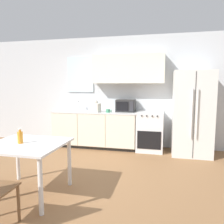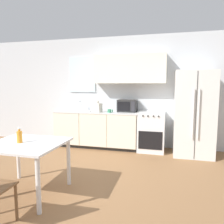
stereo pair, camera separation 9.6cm
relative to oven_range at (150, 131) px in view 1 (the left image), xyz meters
The scene contains 11 objects.
ground_plane 2.21m from the oven_range, 116.39° to the right, with size 12.00×12.00×0.00m, color olive.
wall_back 1.38m from the oven_range, 161.09° to the left, with size 12.00×0.38×2.70m.
kitchen_counter 1.33m from the oven_range, behind, with size 2.06×0.64×0.89m.
oven_range is the anchor object (origin of this frame).
refrigerator 1.01m from the oven_range, ahead, with size 0.81×0.81×1.82m.
kitchen_sink 1.87m from the oven_range, behind, with size 0.72×0.40×0.24m.
microwave 0.83m from the oven_range, behind, with size 0.44×0.38×0.29m.
coffee_mug 1.08m from the oven_range, 169.10° to the right, with size 0.13×0.09×0.08m.
grocery_bag_0 1.40m from the oven_range, behind, with size 0.24×0.22×0.29m.
dining_table 2.93m from the oven_range, 121.45° to the right, with size 1.01×0.92×0.73m.
drink_bottle 3.00m from the oven_range, 122.57° to the right, with size 0.07×0.07×0.21m.
Camera 1 is at (1.23, -3.11, 1.51)m, focal length 35.00 mm.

